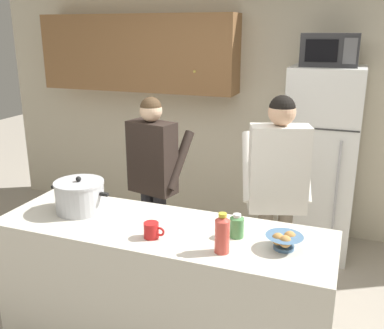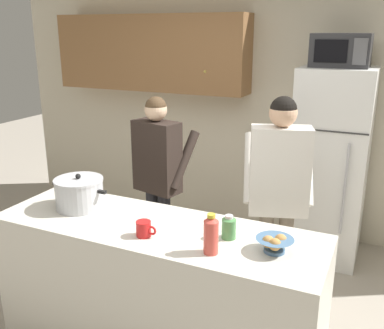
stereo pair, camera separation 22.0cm
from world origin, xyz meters
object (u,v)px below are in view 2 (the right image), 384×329
object	(u,v)px
coffee_mug	(144,229)
refrigerator	(330,166)
person_near_pot	(158,167)
person_by_sink	(279,182)
bottle_mid_counter	(229,227)
bread_bowl	(275,244)
cooking_pot	(79,193)
microwave	(341,50)
bottle_near_edge	(211,234)

from	to	relation	value
coffee_mug	refrigerator	bearing A→B (deg)	68.29
person_near_pot	person_by_sink	size ratio (longest dim) A/B	0.95
coffee_mug	bottle_mid_counter	bearing A→B (deg)	21.90
person_by_sink	bread_bowl	bearing A→B (deg)	-77.29
refrigerator	person_near_pot	distance (m)	1.60
person_by_sink	cooking_pot	xyz separation A→B (m)	(-1.20, -0.75, -0.02)
microwave	coffee_mug	size ratio (longest dim) A/B	3.66
refrigerator	bread_bowl	world-z (taller)	refrigerator
microwave	cooking_pot	bearing A→B (deg)	-128.60
cooking_pot	bread_bowl	distance (m)	1.39
bottle_mid_counter	bread_bowl	bearing A→B (deg)	-10.74
person_by_sink	cooking_pot	distance (m)	1.41
person_by_sink	bread_bowl	distance (m)	0.83
microwave	person_by_sink	size ratio (longest dim) A/B	0.29
microwave	person_near_pot	bearing A→B (deg)	-144.91
bottle_near_edge	refrigerator	bearing A→B (deg)	79.98
microwave	person_by_sink	distance (m)	1.38
bread_bowl	bottle_mid_counter	distance (m)	0.29
person_by_sink	bottle_near_edge	distance (m)	0.97
microwave	bottle_near_edge	xyz separation A→B (m)	(-0.36, -2.00, -0.90)
coffee_mug	bottle_mid_counter	world-z (taller)	bottle_mid_counter
refrigerator	bread_bowl	bearing A→B (deg)	-91.29
microwave	person_near_pot	distance (m)	1.85
bottle_mid_counter	person_near_pot	bearing A→B (deg)	137.59
cooking_pot	bottle_mid_counter	size ratio (longest dim) A/B	3.04
refrigerator	cooking_pot	distance (m)	2.30
microwave	coffee_mug	bearing A→B (deg)	-111.93
refrigerator	bottle_mid_counter	distance (m)	1.85
refrigerator	person_by_sink	world-z (taller)	refrigerator
microwave	bread_bowl	size ratio (longest dim) A/B	2.26
refrigerator	cooking_pot	world-z (taller)	refrigerator
coffee_mug	bottle_near_edge	bearing A→B (deg)	-3.04
person_near_pot	bread_bowl	distance (m)	1.56
person_near_pot	bottle_near_edge	size ratio (longest dim) A/B	6.80
bread_bowl	bottle_mid_counter	world-z (taller)	bottle_mid_counter
coffee_mug	bread_bowl	xyz separation A→B (m)	(0.75, 0.13, 0.00)
refrigerator	person_by_sink	bearing A→B (deg)	-101.98
cooking_pot	refrigerator	bearing A→B (deg)	51.74
microwave	coffee_mug	world-z (taller)	microwave
person_by_sink	bottle_mid_counter	world-z (taller)	person_by_sink
person_near_pot	bottle_mid_counter	world-z (taller)	person_near_pot
person_near_pot	coffee_mug	xyz separation A→B (m)	(0.50, -1.07, -0.01)
microwave	cooking_pot	distance (m)	2.46
microwave	coffee_mug	distance (m)	2.34
cooking_pot	bottle_near_edge	size ratio (longest dim) A/B	1.90
refrigerator	coffee_mug	distance (m)	2.16
cooking_pot	bread_bowl	world-z (taller)	cooking_pot
person_by_sink	bottle_near_edge	size ratio (longest dim) A/B	7.16
bottle_near_edge	microwave	bearing A→B (deg)	79.87
person_by_sink	bottle_near_edge	xyz separation A→B (m)	(-0.13, -0.97, -0.01)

